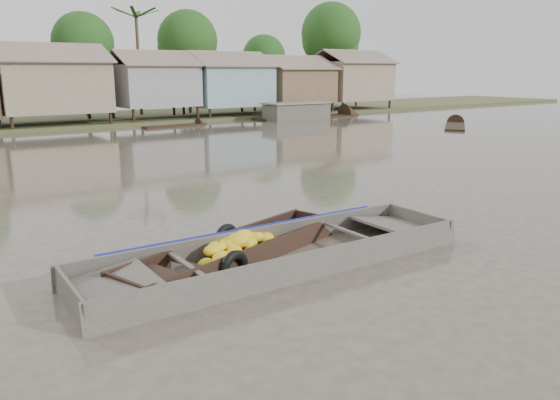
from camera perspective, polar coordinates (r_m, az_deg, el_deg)
ground at (r=11.08m, az=0.65°, el=-5.91°), size 120.00×120.00×0.00m
riverbank at (r=41.37m, az=-22.85°, el=11.56°), size 120.00×12.47×10.22m
banana_boat at (r=10.96m, az=-4.62°, el=-5.40°), size 5.59×2.79×0.76m
viewer_boat at (r=10.65m, az=-0.14°, el=-6.33°), size 7.96×2.26×0.64m
distant_boats at (r=38.29m, az=-4.72°, el=8.19°), size 46.91×15.08×1.38m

